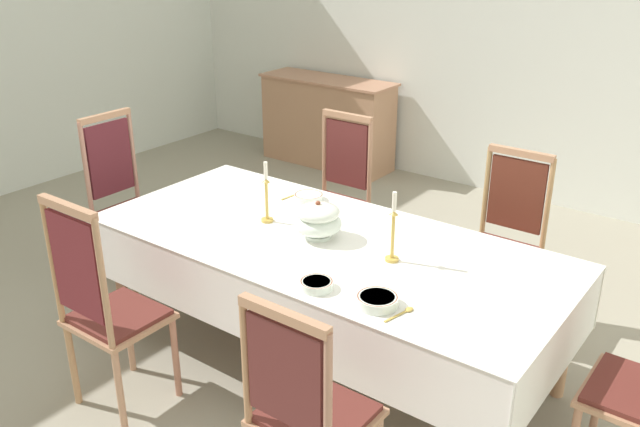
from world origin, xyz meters
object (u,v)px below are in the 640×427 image
at_px(chair_north_a, 336,193).
at_px(soup_tureen, 318,220).
at_px(chair_south_b, 307,409).
at_px(chair_south_a, 105,305).
at_px(candlestick_east, 393,233).
at_px(bowl_far_left, 317,284).
at_px(chair_head_west, 126,198).
at_px(candlestick_west, 267,198).
at_px(spoon_secondary, 406,311).
at_px(sideboard, 328,122).
at_px(bowl_near_left, 309,197).
at_px(chair_north_b, 504,238).
at_px(dining_table, 326,252).
at_px(bowl_near_right, 377,300).
at_px(spoon_primary, 297,194).

distance_m(chair_north_a, soup_tureen, 1.17).
bearing_deg(chair_south_b, chair_south_a, -179.71).
relative_size(candlestick_east, bowl_far_left, 2.36).
bearing_deg(chair_head_west, candlestick_west, 90.00).
relative_size(chair_north_a, chair_south_b, 1.05).
relative_size(candlestick_east, spoon_secondary, 2.12).
xyz_separation_m(chair_head_west, soup_tureen, (1.65, 0.00, 0.27)).
xyz_separation_m(chair_south_b, sideboard, (-2.70, 3.85, -0.12)).
bearing_deg(bowl_near_left, chair_north_b, 28.88).
bearing_deg(soup_tureen, spoon_secondary, -26.96).
height_order(bowl_near_left, bowl_far_left, same).
relative_size(chair_south_a, candlestick_east, 3.19).
xyz_separation_m(dining_table, chair_south_a, (-0.63, -0.99, -0.09)).
height_order(candlestick_east, bowl_near_right, candlestick_east).
bearing_deg(dining_table, spoon_primary, 141.61).
bearing_deg(chair_north_b, chair_head_west, 22.84).
distance_m(chair_south_a, candlestick_east, 1.47).
distance_m(chair_south_a, chair_south_b, 1.25).
distance_m(chair_south_b, chair_north_b, 1.96).
bearing_deg(dining_table, chair_south_b, -57.46).
relative_size(chair_head_west, sideboard, 0.82).
height_order(dining_table, chair_north_b, chair_north_b).
bearing_deg(sideboard, bowl_far_left, 125.31).
distance_m(dining_table, bowl_near_left, 0.59).
xyz_separation_m(candlestick_east, bowl_far_left, (-0.13, -0.46, -0.13)).
bearing_deg(bowl_far_left, chair_head_west, 167.03).
relative_size(chair_north_a, spoon_secondary, 6.48).
xyz_separation_m(dining_table, bowl_near_right, (0.59, -0.42, 0.10)).
distance_m(candlestick_west, bowl_far_left, 0.84).
bearing_deg(dining_table, sideboard, 125.86).
distance_m(chair_south_a, soup_tureen, 1.17).
bearing_deg(chair_head_west, bowl_far_left, 77.03).
xyz_separation_m(bowl_far_left, sideboard, (-2.36, 3.33, -0.34)).
relative_size(soup_tureen, bowl_near_left, 1.46).
relative_size(bowl_near_right, sideboard, 0.13).
distance_m(chair_north_a, candlestick_east, 1.47).
bearing_deg(chair_north_a, soup_tureen, 120.28).
bearing_deg(candlestick_west, chair_north_b, 43.34).
xyz_separation_m(chair_head_west, bowl_far_left, (1.99, -0.46, 0.19)).
xyz_separation_m(soup_tureen, spoon_secondary, (0.77, -0.39, -0.10)).
bearing_deg(bowl_far_left, candlestick_east, 73.85).
bearing_deg(dining_table, candlestick_east, -0.00).
height_order(candlestick_west, bowl_near_left, candlestick_west).
relative_size(chair_south_b, spoon_primary, 6.11).
bearing_deg(chair_north_b, chair_north_a, -0.08).
xyz_separation_m(chair_south_a, candlestick_east, (1.04, 0.99, 0.31)).
relative_size(chair_head_west, candlestick_east, 3.17).
bearing_deg(candlestick_east, chair_north_a, 136.63).
relative_size(soup_tureen, spoon_primary, 1.48).
bearing_deg(chair_north_b, soup_tureen, 55.40).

